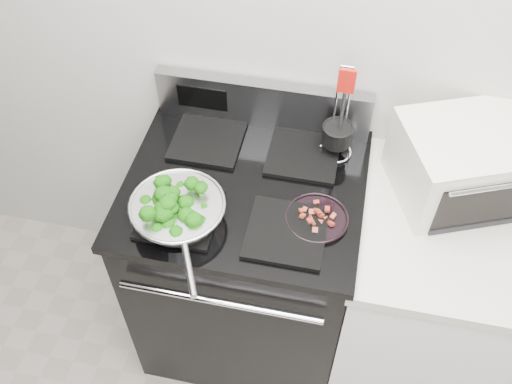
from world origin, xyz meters
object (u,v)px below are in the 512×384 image
(gas_range, at_px, (246,261))
(utensil_holder, at_px, (336,139))
(toaster_oven, at_px, (469,163))
(bacon_plate, at_px, (317,216))
(skillet, at_px, (178,210))

(gas_range, xyz_separation_m, utensil_holder, (0.27, 0.20, 0.53))
(toaster_oven, bearing_deg, gas_range, 169.81)
(gas_range, bearing_deg, bacon_plate, -21.78)
(skillet, xyz_separation_m, bacon_plate, (0.42, 0.09, -0.03))
(bacon_plate, distance_m, toaster_oven, 0.52)
(skillet, height_order, utensil_holder, utensil_holder)
(bacon_plate, xyz_separation_m, utensil_holder, (0.02, 0.30, 0.05))
(bacon_plate, relative_size, utensil_holder, 0.55)
(skillet, bearing_deg, gas_range, 24.21)
(utensil_holder, bearing_deg, bacon_plate, -93.28)
(skillet, bearing_deg, utensil_holder, 17.00)
(skillet, height_order, toaster_oven, toaster_oven)
(skillet, xyz_separation_m, utensil_holder, (0.44, 0.39, 0.02))
(gas_range, bearing_deg, toaster_oven, 12.17)
(skillet, height_order, bacon_plate, skillet)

